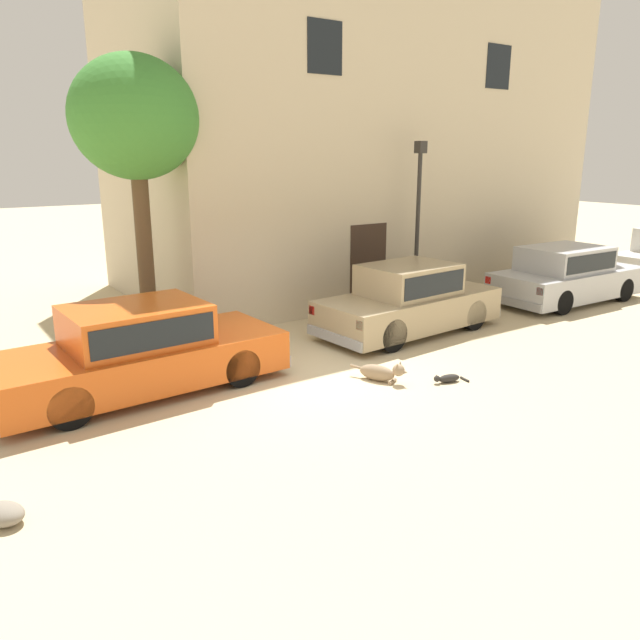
{
  "coord_description": "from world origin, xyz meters",
  "views": [
    {
      "loc": [
        -5.51,
        -8.52,
        3.78
      ],
      "look_at": [
        0.43,
        0.2,
        0.9
      ],
      "focal_mm": 34.57,
      "sensor_mm": 36.0,
      "label": 1
    }
  ],
  "objects_px": {
    "stray_cat": "(448,378)",
    "street_lamp": "(418,205)",
    "parked_sedan_nearest": "(140,349)",
    "parked_sedan_third": "(566,274)",
    "acacia_tree_left": "(135,122)",
    "stray_dog_spotted": "(382,372)",
    "parked_sedan_second": "(409,299)"
  },
  "relations": [
    {
      "from": "parked_sedan_second",
      "to": "stray_dog_spotted",
      "type": "relative_size",
      "value": 4.42
    },
    {
      "from": "parked_sedan_nearest",
      "to": "street_lamp",
      "type": "xyz_separation_m",
      "value": [
        7.49,
        1.6,
        1.86
      ]
    },
    {
      "from": "stray_cat",
      "to": "acacia_tree_left",
      "type": "distance_m",
      "value": 7.51
    },
    {
      "from": "parked_sedan_third",
      "to": "stray_cat",
      "type": "relative_size",
      "value": 7.37
    },
    {
      "from": "parked_sedan_third",
      "to": "parked_sedan_nearest",
      "type": "bearing_deg",
      "value": -179.33
    },
    {
      "from": "stray_cat",
      "to": "street_lamp",
      "type": "relative_size",
      "value": 0.15
    },
    {
      "from": "acacia_tree_left",
      "to": "parked_sedan_third",
      "type": "bearing_deg",
      "value": -15.02
    },
    {
      "from": "stray_dog_spotted",
      "to": "parked_sedan_third",
      "type": "bearing_deg",
      "value": 77.65
    },
    {
      "from": "parked_sedan_third",
      "to": "acacia_tree_left",
      "type": "relative_size",
      "value": 0.8
    },
    {
      "from": "stray_cat",
      "to": "parked_sedan_third",
      "type": "bearing_deg",
      "value": -145.87
    },
    {
      "from": "parked_sedan_nearest",
      "to": "street_lamp",
      "type": "relative_size",
      "value": 1.19
    },
    {
      "from": "acacia_tree_left",
      "to": "stray_cat",
      "type": "bearing_deg",
      "value": -57.4
    },
    {
      "from": "parked_sedan_second",
      "to": "parked_sedan_third",
      "type": "distance_m",
      "value": 5.3
    },
    {
      "from": "parked_sedan_second",
      "to": "street_lamp",
      "type": "height_order",
      "value": "street_lamp"
    },
    {
      "from": "stray_dog_spotted",
      "to": "stray_cat",
      "type": "height_order",
      "value": "stray_dog_spotted"
    },
    {
      "from": "parked_sedan_third",
      "to": "stray_cat",
      "type": "distance_m",
      "value": 7.27
    },
    {
      "from": "parked_sedan_second",
      "to": "stray_dog_spotted",
      "type": "xyz_separation_m",
      "value": [
        -2.39,
        -1.99,
        -0.57
      ]
    },
    {
      "from": "parked_sedan_third",
      "to": "stray_cat",
      "type": "bearing_deg",
      "value": -158.69
    },
    {
      "from": "parked_sedan_second",
      "to": "parked_sedan_nearest",
      "type": "bearing_deg",
      "value": 176.57
    },
    {
      "from": "stray_dog_spotted",
      "to": "acacia_tree_left",
      "type": "distance_m",
      "value": 6.63
    },
    {
      "from": "parked_sedan_nearest",
      "to": "acacia_tree_left",
      "type": "xyz_separation_m",
      "value": [
        1.07,
        2.61,
        3.63
      ]
    },
    {
      "from": "parked_sedan_nearest",
      "to": "acacia_tree_left",
      "type": "distance_m",
      "value": 4.6
    },
    {
      "from": "stray_cat",
      "to": "street_lamp",
      "type": "distance_m",
      "value": 5.77
    },
    {
      "from": "parked_sedan_nearest",
      "to": "stray_dog_spotted",
      "type": "bearing_deg",
      "value": -31.06
    },
    {
      "from": "parked_sedan_second",
      "to": "acacia_tree_left",
      "type": "xyz_separation_m",
      "value": [
        -4.83,
        2.54,
        3.61
      ]
    },
    {
      "from": "parked_sedan_nearest",
      "to": "stray_cat",
      "type": "distance_m",
      "value": 5.14
    },
    {
      "from": "parked_sedan_nearest",
      "to": "acacia_tree_left",
      "type": "height_order",
      "value": "acacia_tree_left"
    },
    {
      "from": "parked_sedan_second",
      "to": "street_lamp",
      "type": "distance_m",
      "value": 2.87
    },
    {
      "from": "stray_cat",
      "to": "acacia_tree_left",
      "type": "bearing_deg",
      "value": -43.38
    },
    {
      "from": "parked_sedan_nearest",
      "to": "parked_sedan_third",
      "type": "bearing_deg",
      "value": -2.89
    },
    {
      "from": "stray_dog_spotted",
      "to": "parked_sedan_nearest",
      "type": "bearing_deg",
      "value": -144.32
    },
    {
      "from": "stray_dog_spotted",
      "to": "street_lamp",
      "type": "xyz_separation_m",
      "value": [
        3.99,
        3.51,
        2.4
      ]
    }
  ]
}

